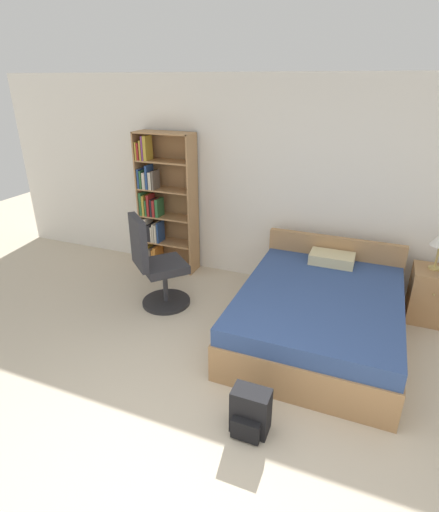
{
  "coord_description": "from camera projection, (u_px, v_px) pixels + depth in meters",
  "views": [
    {
      "loc": [
        0.84,
        -1.62,
        2.53
      ],
      "look_at": [
        -0.61,
        1.98,
        0.79
      ],
      "focal_mm": 28.0,
      "sensor_mm": 36.0,
      "label": 1
    }
  ],
  "objects": [
    {
      "name": "bookshelf",
      "position": [
        161.0,
        205.0,
        5.53
      ],
      "size": [
        0.8,
        0.31,
        1.9
      ],
      "color": "#AD7F51",
      "rests_on": "ground_plane"
    },
    {
      "name": "wall_back",
      "position": [
        304.0,
        188.0,
        4.89
      ],
      "size": [
        9.0,
        0.06,
        2.6
      ],
      "color": "white",
      "rests_on": "ground_plane"
    },
    {
      "name": "ground_plane",
      "position": [
        193.0,
        488.0,
        2.69
      ],
      "size": [
        14.0,
        14.0,
        0.0
      ],
      "primitive_type": "plane",
      "color": "beige"
    },
    {
      "name": "office_chair",
      "position": [
        156.0,
        267.0,
        4.66
      ],
      "size": [
        0.72,
        0.72,
        1.15
      ],
      "color": "#232326",
      "rests_on": "ground_plane"
    },
    {
      "name": "nightstand",
      "position": [
        430.0,
        295.0,
        4.48
      ],
      "size": [
        0.43,
        0.46,
        0.61
      ],
      "color": "#AD7F51",
      "rests_on": "ground_plane"
    },
    {
      "name": "backpack_black",
      "position": [
        250.0,
        413.0,
        3.06
      ],
      "size": [
        0.29,
        0.24,
        0.38
      ],
      "color": "black",
      "rests_on": "ground_plane"
    },
    {
      "name": "bed",
      "position": [
        319.0,
        313.0,
        4.17
      ],
      "size": [
        1.59,
        2.03,
        0.8
      ],
      "color": "#AD7F51",
      "rests_on": "ground_plane"
    }
  ]
}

